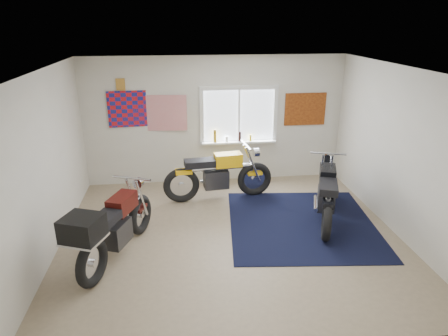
{
  "coord_description": "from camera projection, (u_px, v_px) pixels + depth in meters",
  "views": [
    {
      "loc": [
        -0.82,
        -5.75,
        3.38
      ],
      "look_at": [
        -0.07,
        0.4,
        1.06
      ],
      "focal_mm": 32.0,
      "sensor_mm": 36.0,
      "label": 1
    }
  ],
  "objects": [
    {
      "name": "ground",
      "position": [
        231.0,
        236.0,
        6.62
      ],
      "size": [
        5.5,
        5.5,
        0.0
      ],
      "primitive_type": "plane",
      "color": "#9E896B",
      "rests_on": "ground"
    },
    {
      "name": "room_shell",
      "position": [
        232.0,
        141.0,
        6.05
      ],
      "size": [
        5.5,
        5.5,
        5.5
      ],
      "color": "white",
      "rests_on": "ground"
    },
    {
      "name": "navy_rug",
      "position": [
        301.0,
        223.0,
        7.02
      ],
      "size": [
        2.75,
        2.84,
        0.01
      ],
      "primitive_type": "cube",
      "rotation": [
        0.0,
        0.0,
        -0.1
      ],
      "color": "black",
      "rests_on": "ground"
    },
    {
      "name": "window_assembly",
      "position": [
        239.0,
        119.0,
        8.49
      ],
      "size": [
        1.66,
        0.17,
        1.26
      ],
      "color": "white",
      "rests_on": "room_shell"
    },
    {
      "name": "oil_bottles",
      "position": [
        228.0,
        137.0,
        8.53
      ],
      "size": [
        0.83,
        0.07,
        0.28
      ],
      "color": "olive",
      "rests_on": "window_assembly"
    },
    {
      "name": "flag_display",
      "position": [
        121.0,
        84.0,
        7.96
      ],
      "size": [
        1.6,
        0.1,
        1.17
      ],
      "color": "red",
      "rests_on": "room_shell"
    },
    {
      "name": "triumph_poster",
      "position": [
        305.0,
        109.0,
        8.61
      ],
      "size": [
        0.9,
        0.03,
        0.7
      ],
      "primitive_type": "cube",
      "color": "#A54C14",
      "rests_on": "room_shell"
    },
    {
      "name": "yellow_triumph",
      "position": [
        218.0,
        176.0,
        7.84
      ],
      "size": [
        2.19,
        0.66,
        1.1
      ],
      "rotation": [
        0.0,
        0.0,
        0.11
      ],
      "color": "black",
      "rests_on": "ground"
    },
    {
      "name": "black_chrome_bike",
      "position": [
        326.0,
        195.0,
        7.02
      ],
      "size": [
        0.9,
        2.05,
        1.09
      ],
      "rotation": [
        0.0,
        0.0,
        1.24
      ],
      "color": "black",
      "rests_on": "navy_rug"
    },
    {
      "name": "maroon_tourer",
      "position": [
        111.0,
        228.0,
        5.73
      ],
      "size": [
        1.1,
        2.07,
        1.08
      ],
      "rotation": [
        0.0,
        0.0,
        1.2
      ],
      "color": "black",
      "rests_on": "ground"
    }
  ]
}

